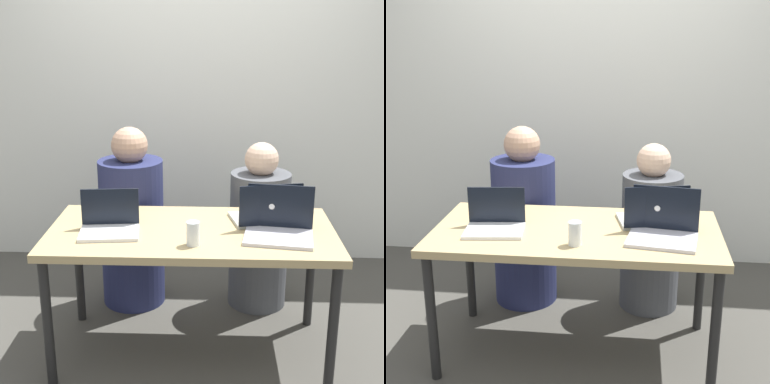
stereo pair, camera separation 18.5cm
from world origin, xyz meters
TOP-DOWN VIEW (x-y plane):
  - ground_plane at (0.00, 0.00)m, footprint 12.00×12.00m
  - back_wall at (0.00, 1.35)m, footprint 4.50×0.10m
  - desk at (0.00, 0.00)m, footprint 1.48×0.73m
  - person_on_left at (-0.40, 0.58)m, footprint 0.41×0.41m
  - person_on_right at (0.40, 0.58)m, footprint 0.42×0.42m
  - laptop_front_right at (0.44, -0.07)m, footprint 0.37×0.31m
  - laptop_front_left at (-0.41, -0.05)m, footprint 0.32×0.26m
  - laptop_back_right at (0.39, 0.11)m, footprint 0.38×0.31m
  - water_glass_center at (0.02, -0.21)m, footprint 0.06×0.06m

SIDE VIEW (x-z plane):
  - ground_plane at x=0.00m, z-range 0.00..0.00m
  - person_on_right at x=0.40m, z-range -0.06..1.00m
  - person_on_left at x=-0.40m, z-range -0.06..1.09m
  - desk at x=0.00m, z-range 0.29..1.02m
  - laptop_front_left at x=-0.41m, z-range 0.67..0.88m
  - laptop_back_right at x=0.39m, z-range 0.66..0.89m
  - water_glass_center at x=0.02m, z-range 0.72..0.84m
  - laptop_front_right at x=0.44m, z-range 0.66..0.90m
  - back_wall at x=0.00m, z-range 0.00..2.47m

